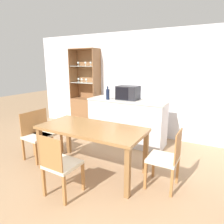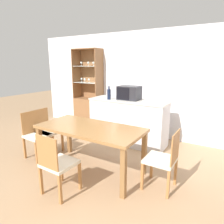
# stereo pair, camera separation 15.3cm
# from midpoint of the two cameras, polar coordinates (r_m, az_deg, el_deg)

# --- Properties ---
(ground_plane) EXTENTS (18.00, 18.00, 0.00)m
(ground_plane) POSITION_cam_midpoint_polar(r_m,az_deg,el_deg) (3.17, -7.07, -20.63)
(ground_plane) COLOR #A37F5B
(wall_back) EXTENTS (6.80, 0.06, 2.55)m
(wall_back) POSITION_cam_midpoint_polar(r_m,az_deg,el_deg) (4.98, 11.62, 7.53)
(wall_back) COLOR silver
(wall_back) RESTS_ON ground_plane
(kitchen_counter) EXTENTS (1.76, 0.60, 1.00)m
(kitchen_counter) POSITION_cam_midpoint_polar(r_m,az_deg,el_deg) (4.55, 5.54, -2.73)
(kitchen_counter) COLOR silver
(kitchen_counter) RESTS_ON ground_plane
(display_cabinet) EXTENTS (0.80, 0.39, 2.17)m
(display_cabinet) POSITION_cam_midpoint_polar(r_m,az_deg,el_deg) (5.71, -5.88, 1.69)
(display_cabinet) COLOR brown
(display_cabinet) RESTS_ON ground_plane
(dining_table) EXTENTS (1.76, 0.84, 0.78)m
(dining_table) POSITION_cam_midpoint_polar(r_m,az_deg,el_deg) (3.31, -4.99, -5.76)
(dining_table) COLOR olive
(dining_table) RESTS_ON ground_plane
(dining_chair_side_left_far) EXTENTS (0.42, 0.42, 0.89)m
(dining_chair_side_left_far) POSITION_cam_midpoint_polar(r_m,az_deg,el_deg) (4.24, -17.19, -5.18)
(dining_chair_side_left_far) COLOR beige
(dining_chair_side_left_far) RESTS_ON ground_plane
(dining_chair_side_left_near) EXTENTS (0.44, 0.44, 0.89)m
(dining_chair_side_left_near) POSITION_cam_midpoint_polar(r_m,az_deg,el_deg) (4.09, -19.78, -6.07)
(dining_chair_side_left_near) COLOR beige
(dining_chair_side_left_near) RESTS_ON ground_plane
(dining_chair_head_near) EXTENTS (0.43, 0.43, 0.89)m
(dining_chair_head_near) POSITION_cam_midpoint_polar(r_m,az_deg,el_deg) (2.88, -13.89, -14.15)
(dining_chair_head_near) COLOR beige
(dining_chair_head_near) RESTS_ON ground_plane
(dining_chair_side_right_far) EXTENTS (0.42, 0.42, 0.89)m
(dining_chair_side_right_far) POSITION_cam_midpoint_polar(r_m,az_deg,el_deg) (3.02, 15.89, -12.92)
(dining_chair_side_right_far) COLOR beige
(dining_chair_side_right_far) RESTS_ON ground_plane
(microwave) EXTENTS (0.47, 0.35, 0.30)m
(microwave) POSITION_cam_midpoint_polar(r_m,az_deg,el_deg) (4.45, 5.93, 5.46)
(microwave) COLOR #232328
(microwave) RESTS_ON kitchen_counter
(wine_bottle) EXTENTS (0.08, 0.08, 0.30)m
(wine_bottle) POSITION_cam_midpoint_polar(r_m,az_deg,el_deg) (4.45, 0.12, 5.16)
(wine_bottle) COLOR #141E38
(wine_bottle) RESTS_ON kitchen_counter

